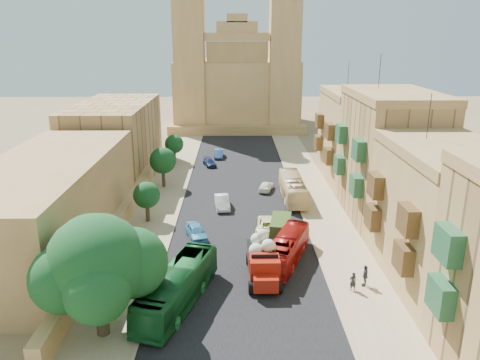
{
  "coord_description": "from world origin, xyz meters",
  "views": [
    {
      "loc": [
        -0.6,
        -23.22,
        19.35
      ],
      "look_at": [
        0.0,
        26.0,
        4.0
      ],
      "focal_mm": 35.0,
      "sensor_mm": 36.0,
      "label": 1
    }
  ],
  "objects_px": {
    "ficus_tree": "(98,266)",
    "street_tree_b": "(147,195)",
    "car_dkblue": "(210,163)",
    "bus_cream_east": "(293,188)",
    "car_blue_a": "(196,231)",
    "car_white_a": "(222,202)",
    "pedestrian_c": "(365,276)",
    "car_white_b": "(266,186)",
    "street_tree_d": "(174,144)",
    "red_truck": "(263,259)",
    "car_blue_b": "(219,154)",
    "street_tree_a": "(120,242)",
    "church": "(237,82)",
    "olive_pickup": "(281,227)",
    "pedestrian_a": "(353,281)",
    "bus_green_north": "(178,287)",
    "street_tree_c": "(163,161)",
    "bus_red_east": "(287,249)",
    "car_cream": "(268,224)"
  },
  "relations": [
    {
      "from": "red_truck",
      "to": "car_blue_b",
      "type": "relative_size",
      "value": 1.69
    },
    {
      "from": "street_tree_b",
      "to": "car_white_a",
      "type": "xyz_separation_m",
      "value": [
        7.94,
        3.97,
        -2.23
      ]
    },
    {
      "from": "car_dkblue",
      "to": "car_white_b",
      "type": "xyz_separation_m",
      "value": [
        7.9,
        -12.01,
        0.07
      ]
    },
    {
      "from": "car_blue_a",
      "to": "car_cream",
      "type": "distance_m",
      "value": 7.48
    },
    {
      "from": "street_tree_d",
      "to": "car_blue_a",
      "type": "bearing_deg",
      "value": -78.9
    },
    {
      "from": "car_cream",
      "to": "pedestrian_c",
      "type": "height_order",
      "value": "pedestrian_c"
    },
    {
      "from": "ficus_tree",
      "to": "street_tree_c",
      "type": "relative_size",
      "value": 1.61
    },
    {
      "from": "car_white_a",
      "to": "car_dkblue",
      "type": "height_order",
      "value": "car_white_a"
    },
    {
      "from": "ficus_tree",
      "to": "car_dkblue",
      "type": "distance_m",
      "value": 42.7
    },
    {
      "from": "bus_green_north",
      "to": "bus_cream_east",
      "type": "relative_size",
      "value": 1.05
    },
    {
      "from": "car_white_a",
      "to": "bus_green_north",
      "type": "bearing_deg",
      "value": -104.21
    },
    {
      "from": "pedestrian_c",
      "to": "car_dkblue",
      "type": "bearing_deg",
      "value": -136.93
    },
    {
      "from": "red_truck",
      "to": "bus_green_north",
      "type": "bearing_deg",
      "value": -148.4
    },
    {
      "from": "bus_red_east",
      "to": "car_blue_b",
      "type": "height_order",
      "value": "bus_red_east"
    },
    {
      "from": "car_cream",
      "to": "street_tree_c",
      "type": "bearing_deg",
      "value": -42.01
    },
    {
      "from": "church",
      "to": "street_tree_b",
      "type": "bearing_deg",
      "value": -100.38
    },
    {
      "from": "ficus_tree",
      "to": "street_tree_b",
      "type": "bearing_deg",
      "value": 91.65
    },
    {
      "from": "street_tree_d",
      "to": "pedestrian_a",
      "type": "relative_size",
      "value": 2.86
    },
    {
      "from": "bus_red_east",
      "to": "pedestrian_a",
      "type": "distance_m",
      "value": 6.82
    },
    {
      "from": "car_blue_b",
      "to": "pedestrian_c",
      "type": "distance_m",
      "value": 43.31
    },
    {
      "from": "car_blue_b",
      "to": "street_tree_a",
      "type": "bearing_deg",
      "value": -100.09
    },
    {
      "from": "bus_green_north",
      "to": "car_white_b",
      "type": "height_order",
      "value": "bus_green_north"
    },
    {
      "from": "bus_cream_east",
      "to": "car_blue_a",
      "type": "relative_size",
      "value": 2.51
    },
    {
      "from": "street_tree_c",
      "to": "bus_red_east",
      "type": "xyz_separation_m",
      "value": [
        14.0,
        -21.7,
        -2.3
      ]
    },
    {
      "from": "church",
      "to": "street_tree_a",
      "type": "xyz_separation_m",
      "value": [
        -10.0,
        -66.61,
        -6.43
      ]
    },
    {
      "from": "olive_pickup",
      "to": "car_blue_a",
      "type": "bearing_deg",
      "value": -176.58
    },
    {
      "from": "church",
      "to": "street_tree_d",
      "type": "distance_m",
      "value": 32.86
    },
    {
      "from": "car_blue_a",
      "to": "pedestrian_a",
      "type": "xyz_separation_m",
      "value": [
        13.1,
        -10.12,
        0.09
      ]
    },
    {
      "from": "bus_red_east",
      "to": "pedestrian_c",
      "type": "height_order",
      "value": "bus_red_east"
    },
    {
      "from": "street_tree_c",
      "to": "car_white_a",
      "type": "relative_size",
      "value": 1.21
    },
    {
      "from": "street_tree_a",
      "to": "car_white_b",
      "type": "relative_size",
      "value": 1.29
    },
    {
      "from": "bus_cream_east",
      "to": "olive_pickup",
      "type": "bearing_deg",
      "value": 76.65
    },
    {
      "from": "car_white_a",
      "to": "car_blue_b",
      "type": "relative_size",
      "value": 1.11
    },
    {
      "from": "bus_cream_east",
      "to": "street_tree_d",
      "type": "bearing_deg",
      "value": -46.46
    },
    {
      "from": "car_white_a",
      "to": "pedestrian_c",
      "type": "bearing_deg",
      "value": -62.86
    },
    {
      "from": "church",
      "to": "bus_green_north",
      "type": "height_order",
      "value": "church"
    },
    {
      "from": "pedestrian_a",
      "to": "pedestrian_c",
      "type": "relative_size",
      "value": 0.87
    },
    {
      "from": "street_tree_d",
      "to": "car_dkblue",
      "type": "height_order",
      "value": "street_tree_d"
    },
    {
      "from": "ficus_tree",
      "to": "car_blue_a",
      "type": "bearing_deg",
      "value": 72.05
    },
    {
      "from": "pedestrian_a",
      "to": "street_tree_a",
      "type": "bearing_deg",
      "value": -20.0
    },
    {
      "from": "street_tree_b",
      "to": "car_dkblue",
      "type": "xyz_separation_m",
      "value": [
        5.56,
        22.18,
        -2.41
      ]
    },
    {
      "from": "ficus_tree",
      "to": "street_tree_a",
      "type": "xyz_separation_m",
      "value": [
        -0.58,
        7.99,
        -1.96
      ]
    },
    {
      "from": "red_truck",
      "to": "olive_pickup",
      "type": "distance_m",
      "value": 8.79
    },
    {
      "from": "street_tree_c",
      "to": "car_blue_b",
      "type": "distance_m",
      "value": 17.04
    },
    {
      "from": "street_tree_c",
      "to": "pedestrian_a",
      "type": "xyz_separation_m",
      "value": [
        18.69,
        -26.62,
        -2.77
      ]
    },
    {
      "from": "street_tree_b",
      "to": "car_blue_b",
      "type": "distance_m",
      "value": 28.28
    },
    {
      "from": "ficus_tree",
      "to": "street_tree_d",
      "type": "bearing_deg",
      "value": 90.75
    },
    {
      "from": "church",
      "to": "street_tree_c",
      "type": "bearing_deg",
      "value": -103.21
    },
    {
      "from": "street_tree_a",
      "to": "olive_pickup",
      "type": "bearing_deg",
      "value": 29.74
    },
    {
      "from": "street_tree_b",
      "to": "pedestrian_a",
      "type": "relative_size",
      "value": 2.8
    }
  ]
}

